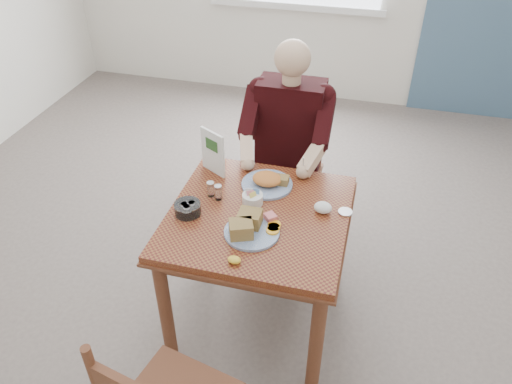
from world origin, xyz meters
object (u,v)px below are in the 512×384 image
(chair_far, at_px, (288,172))
(far_plate, at_px, (268,181))
(table, at_px, (258,230))
(diner, at_px, (288,135))
(near_plate, at_px, (250,227))

(chair_far, bearing_deg, far_plate, -90.97)
(chair_far, bearing_deg, table, -90.00)
(table, distance_m, diner, 0.73)
(chair_far, relative_size, diner, 0.69)
(diner, distance_m, near_plate, 0.86)
(far_plate, bearing_deg, near_plate, -89.28)
(chair_far, xyz_separation_m, near_plate, (-0.00, -0.95, 0.30))
(table, bearing_deg, near_plate, -91.62)
(table, height_order, chair_far, chair_far)
(table, bearing_deg, far_plate, 92.15)
(diner, xyz_separation_m, near_plate, (-0.00, -0.86, -0.03))
(diner, height_order, far_plate, diner)
(chair_far, height_order, near_plate, chair_far)
(near_plate, bearing_deg, far_plate, 90.72)
(chair_far, distance_m, near_plate, 1.00)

